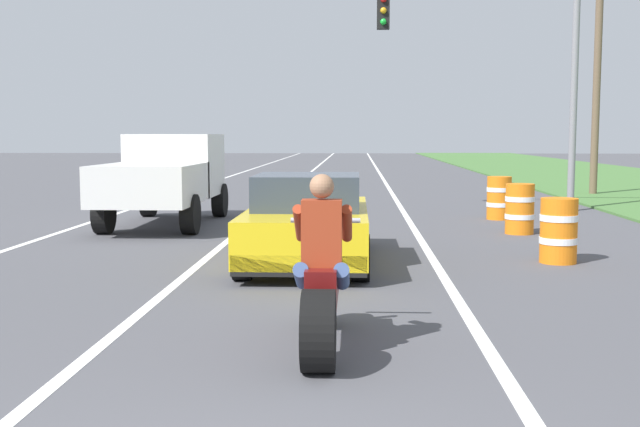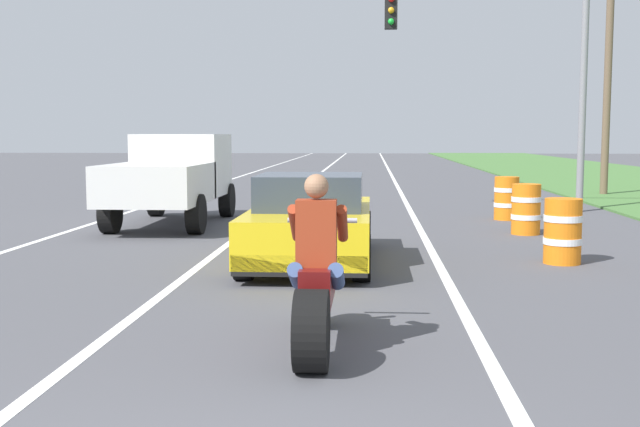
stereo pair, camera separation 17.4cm
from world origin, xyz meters
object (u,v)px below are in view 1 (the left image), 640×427
object	(u,v)px
sports_car_yellow	(308,222)
construction_barrel_mid	(520,209)
traffic_light_mast_near	(508,53)
motorcycle_with_rider	(322,288)
construction_barrel_nearest	(559,230)
pickup_truck_left_lane_white	(166,174)
construction_barrel_far	(499,198)

from	to	relation	value
sports_car_yellow	construction_barrel_mid	size ratio (longest dim) A/B	4.30
sports_car_yellow	traffic_light_mast_near	bearing A→B (deg)	61.27
traffic_light_mast_near	motorcycle_with_rider	bearing A→B (deg)	-107.31
construction_barrel_mid	construction_barrel_nearest	bearing A→B (deg)	-92.31
pickup_truck_left_lane_white	construction_barrel_mid	bearing A→B (deg)	-9.35
sports_car_yellow	traffic_light_mast_near	size ratio (longest dim) A/B	0.72
construction_barrel_far	construction_barrel_mid	bearing A→B (deg)	-91.68
pickup_truck_left_lane_white	sports_car_yellow	bearing A→B (deg)	-55.03
traffic_light_mast_near	construction_barrel_mid	bearing A→B (deg)	-97.13
pickup_truck_left_lane_white	construction_barrel_nearest	distance (m)	8.70
construction_barrel_nearest	motorcycle_with_rider	bearing A→B (deg)	-123.90
motorcycle_with_rider	construction_barrel_nearest	xyz separation A→B (m)	(3.42, 5.10, -0.09)
construction_barrel_nearest	construction_barrel_mid	world-z (taller)	same
traffic_light_mast_near	pickup_truck_left_lane_white	bearing A→B (deg)	-156.47
pickup_truck_left_lane_white	construction_barrel_nearest	xyz separation A→B (m)	(7.26, -4.75, -0.60)
construction_barrel_nearest	traffic_light_mast_near	bearing A→B (deg)	84.93
construction_barrel_mid	sports_car_yellow	bearing A→B (deg)	-137.52
motorcycle_with_rider	construction_barrel_mid	distance (m)	9.33
traffic_light_mast_near	construction_barrel_mid	size ratio (longest dim) A/B	6.00
motorcycle_with_rider	construction_barrel_far	xyz separation A→B (m)	(3.64, 11.28, -0.09)
motorcycle_with_rider	pickup_truck_left_lane_white	distance (m)	10.58
motorcycle_with_rider	construction_barrel_nearest	bearing A→B (deg)	56.10
sports_car_yellow	construction_barrel_nearest	size ratio (longest dim) A/B	4.30
motorcycle_with_rider	traffic_light_mast_near	xyz separation A→B (m)	(4.15, 13.32, 3.45)
construction_barrel_nearest	construction_barrel_far	distance (m)	6.19
motorcycle_with_rider	construction_barrel_far	bearing A→B (deg)	72.11
construction_barrel_nearest	construction_barrel_mid	size ratio (longest dim) A/B	1.00
pickup_truck_left_lane_white	construction_barrel_mid	world-z (taller)	pickup_truck_left_lane_white
sports_car_yellow	pickup_truck_left_lane_white	xyz separation A→B (m)	(-3.41, 4.88, 0.48)
sports_car_yellow	construction_barrel_far	bearing A→B (deg)	57.20
traffic_light_mast_near	construction_barrel_far	distance (m)	4.12
sports_car_yellow	pickup_truck_left_lane_white	distance (m)	5.97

